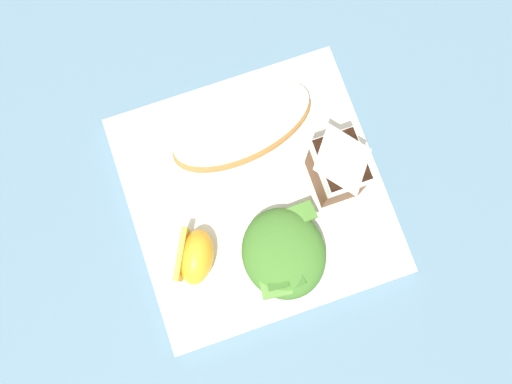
# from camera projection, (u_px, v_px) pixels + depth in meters

# --- Properties ---
(ground) EXTENTS (3.00, 3.00, 0.00)m
(ground) POSITION_uv_depth(u_px,v_px,m) (256.00, 196.00, 0.68)
(ground) COLOR slate
(white_plate) EXTENTS (0.28, 0.28, 0.02)m
(white_plate) POSITION_uv_depth(u_px,v_px,m) (256.00, 195.00, 0.67)
(white_plate) COLOR white
(white_plate) RESTS_ON ground
(cheesy_pizza_bread) EXTENTS (0.10, 0.18, 0.04)m
(cheesy_pizza_bread) POSITION_uv_depth(u_px,v_px,m) (242.00, 126.00, 0.66)
(cheesy_pizza_bread) COLOR #A87038
(cheesy_pizza_bread) RESTS_ON white_plate
(green_salad_pile) EXTENTS (0.10, 0.09, 0.04)m
(green_salad_pile) POSITION_uv_depth(u_px,v_px,m) (284.00, 253.00, 0.63)
(green_salad_pile) COLOR #3D7028
(green_salad_pile) RESTS_ON white_plate
(milk_carton) EXTENTS (0.06, 0.04, 0.11)m
(milk_carton) POSITION_uv_depth(u_px,v_px,m) (338.00, 167.00, 0.61)
(milk_carton) COLOR brown
(milk_carton) RESTS_ON white_plate
(orange_wedge_front) EXTENTS (0.07, 0.06, 0.04)m
(orange_wedge_front) POSITION_uv_depth(u_px,v_px,m) (195.00, 257.00, 0.63)
(orange_wedge_front) COLOR orange
(orange_wedge_front) RESTS_ON white_plate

